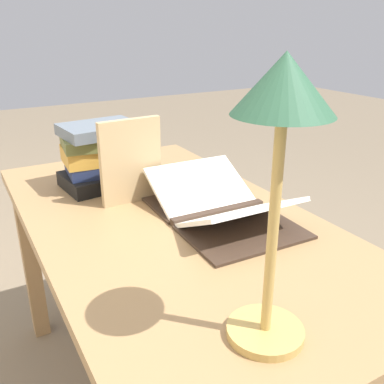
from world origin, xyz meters
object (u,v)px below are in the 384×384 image
open_book (219,206)px  book_standing_upright (131,161)px  reading_lamp (281,128)px  coffee_mug (144,181)px  book_stack_tall (102,155)px

open_book → book_standing_upright: (0.22, 0.17, 0.10)m
reading_lamp → coffee_mug: 0.80m
book_stack_tall → book_standing_upright: book_standing_upright is taller
reading_lamp → book_stack_tall: bearing=0.3°
open_book → book_standing_upright: bearing=39.0°
open_book → book_standing_upright: size_ratio=1.90×
coffee_mug → book_stack_tall: bearing=32.1°
book_standing_upright → reading_lamp: (-0.68, 0.03, 0.24)m
book_stack_tall → open_book: bearing=-153.2°
book_standing_upright → coffee_mug: 0.11m
coffee_mug → open_book: bearing=-156.2°
open_book → book_stack_tall: book_stack_tall is taller
book_stack_tall → coffee_mug: bearing=-147.9°
reading_lamp → coffee_mug: bearing=-6.6°
reading_lamp → coffee_mug: (0.72, -0.08, -0.33)m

